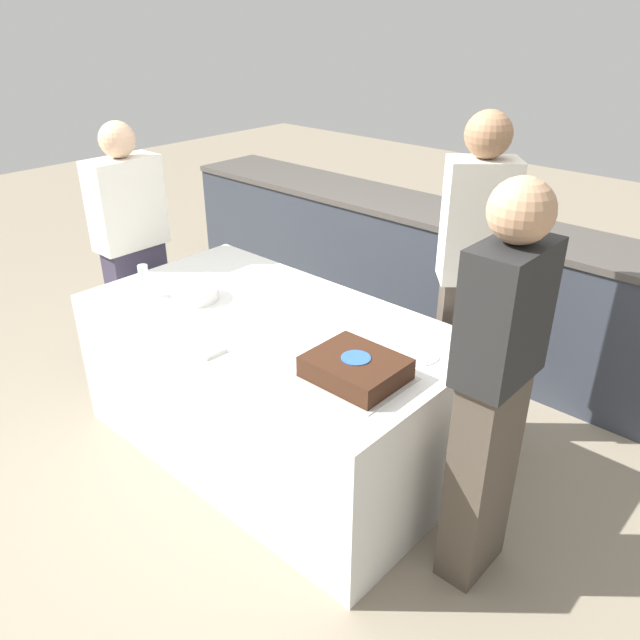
% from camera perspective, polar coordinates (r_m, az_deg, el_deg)
% --- Properties ---
extents(ground_plane, '(14.00, 14.00, 0.00)m').
position_cam_1_polar(ground_plane, '(3.43, -4.06, -11.25)').
color(ground_plane, gray).
extents(back_counter, '(4.40, 0.58, 0.92)m').
position_cam_1_polar(back_counter, '(4.29, 11.26, 3.75)').
color(back_counter, '#333842').
rests_on(back_counter, ground_plane).
extents(dining_table, '(1.91, 1.05, 0.76)m').
position_cam_1_polar(dining_table, '(3.21, -4.29, -5.90)').
color(dining_table, silver).
rests_on(dining_table, ground_plane).
extents(cake, '(0.41, 0.35, 0.10)m').
position_cam_1_polar(cake, '(2.52, 3.27, -4.43)').
color(cake, '#B7B2AD').
rests_on(cake, dining_table).
extents(plate_stack, '(0.24, 0.24, 0.07)m').
position_cam_1_polar(plate_stack, '(3.25, -11.35, 2.45)').
color(plate_stack, white).
rests_on(plate_stack, dining_table).
extents(wine_glass, '(0.06, 0.06, 0.17)m').
position_cam_1_polar(wine_glass, '(3.31, -15.84, 3.99)').
color(wine_glass, white).
rests_on(wine_glass, dining_table).
extents(side_plate_near_cake, '(0.20, 0.20, 0.00)m').
position_cam_1_polar(side_plate_near_cake, '(2.73, 8.78, -3.10)').
color(side_plate_near_cake, white).
rests_on(side_plate_near_cake, dining_table).
extents(side_plate_right_edge, '(0.20, 0.20, 0.00)m').
position_cam_1_polar(side_plate_right_edge, '(2.81, 1.92, -1.91)').
color(side_plate_right_edge, white).
rests_on(side_plate_right_edge, dining_table).
extents(utensil_pile, '(0.12, 0.11, 0.02)m').
position_cam_1_polar(utensil_pile, '(2.76, -10.20, -2.70)').
color(utensil_pile, white).
rests_on(utensil_pile, dining_table).
extents(person_cutting_cake, '(0.37, 0.36, 1.71)m').
position_cam_1_polar(person_cutting_cake, '(3.14, 13.63, 3.49)').
color(person_cutting_cake, '#4C4238').
rests_on(person_cutting_cake, ground_plane).
extents(person_seated_left, '(0.20, 0.41, 1.56)m').
position_cam_1_polar(person_seated_left, '(3.88, -16.69, 5.96)').
color(person_seated_left, '#383347').
rests_on(person_seated_left, ground_plane).
extents(person_seated_right, '(0.22, 0.35, 1.65)m').
position_cam_1_polar(person_seated_right, '(2.36, 15.62, -6.25)').
color(person_seated_right, '#4C4238').
rests_on(person_seated_right, ground_plane).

